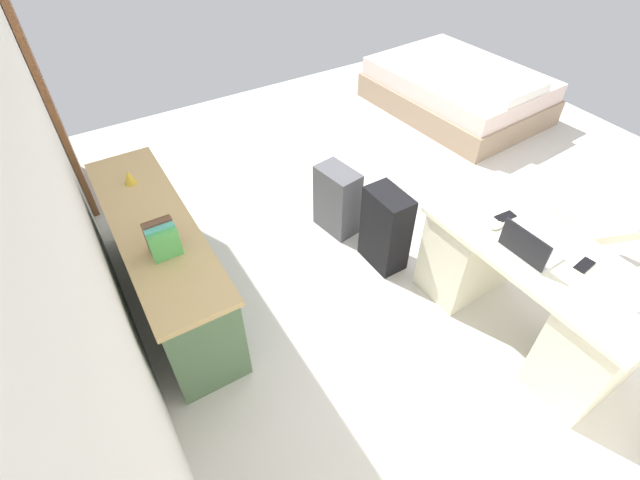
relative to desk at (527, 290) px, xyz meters
The scene contains 15 objects.
ground_plane 1.37m from the desk, ahead, with size 5.99×5.99×0.00m, color beige.
wall_back 2.83m from the desk, 60.50° to the left, with size 4.86×0.10×2.77m, color silver.
door_wooden 3.93m from the desk, 34.93° to the left, with size 0.88×0.05×2.04m, color brown.
desk is the anchor object (origin of this frame).
office_chair 0.96m from the desk, 80.17° to the right, with size 0.59×0.59×0.94m.
credenza 2.43m from the desk, 52.29° to the left, with size 1.80×0.48×0.73m.
bed 3.17m from the desk, 35.95° to the right, with size 2.00×1.54×0.58m.
suitcase_black 1.06m from the desk, 21.16° to the left, with size 0.36×0.22×0.66m, color black.
suitcase_spare_grey 1.59m from the desk, 17.60° to the left, with size 0.36×0.22×0.58m, color #4C4C51.
laptop 0.42m from the desk, 70.12° to the left, with size 0.32×0.23×0.21m.
computer_mouse 0.48m from the desk, 16.00° to the left, with size 0.06×0.10×0.03m, color white.
cell_phone_near_laptop 0.42m from the desk, 153.56° to the right, with size 0.07×0.14×0.01m, color black.
cell_phone_by_mouse 0.50m from the desk, ahead, with size 0.07×0.14×0.01m, color black.
book_row 2.30m from the desk, 58.61° to the left, with size 0.15×0.17×0.22m.
figurine_small 2.78m from the desk, 44.30° to the left, with size 0.08×0.08×0.11m, color gold.
Camera 1 is at (-2.28, 2.34, 2.67)m, focal length 26.01 mm.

